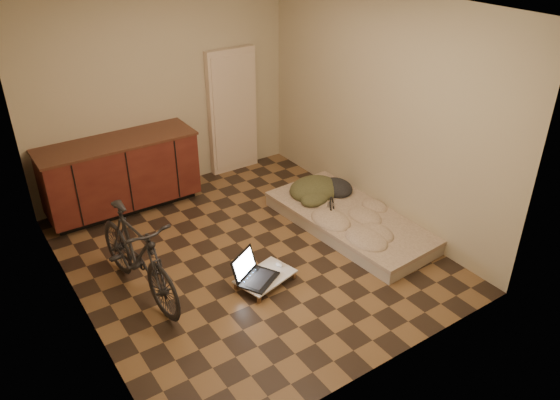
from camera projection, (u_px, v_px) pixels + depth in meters
room_shell at (244, 143)px, 5.30m from camera, size 3.50×4.00×2.60m
cabinets at (121, 174)px, 6.57m from camera, size 1.84×0.62×0.91m
appliance_panel at (232, 111)px, 7.39m from camera, size 0.70×0.10×1.70m
bicycle at (137, 251)px, 5.11m from camera, size 0.61×1.58×1.00m
futon at (352, 220)px, 6.38m from camera, size 1.13×2.14×0.18m
clothing_pile at (321, 183)px, 6.71m from camera, size 0.72×0.62×0.27m
headphones at (332, 206)px, 6.33m from camera, size 0.34×0.34×0.17m
lap_desk at (265, 277)px, 5.44m from camera, size 0.65×0.50×0.10m
laptop at (254, 274)px, 5.36m from camera, size 0.50×0.48×0.26m
mouse at (279, 264)px, 5.57m from camera, size 0.07×0.10×0.03m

